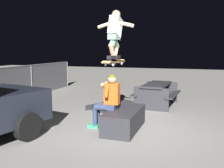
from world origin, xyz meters
The scene contains 7 objects.
ground_plane centered at (0.00, 0.00, 0.00)m, with size 40.00×40.00×0.00m, color gray.
ledge_box_main centered at (0.04, 0.13, 0.24)m, with size 1.55×0.68×0.48m, color #28282D.
person_sitting_on_ledge centered at (-0.01, 0.53, 0.73)m, with size 0.59×0.75×1.31m.
skateboard centered at (0.04, 0.39, 1.59)m, with size 1.03×0.26×0.13m.
skater_airborne centered at (0.09, 0.38, 2.28)m, with size 0.62×0.89×1.12m.
kicker_ramp centered at (1.92, 1.12, 0.05)m, with size 1.44×1.34×0.33m.
picnic_table_back centered at (2.86, -0.21, 0.50)m, with size 1.80×1.47×0.75m.
Camera 1 is at (-5.58, -1.43, 1.88)m, focal length 40.72 mm.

